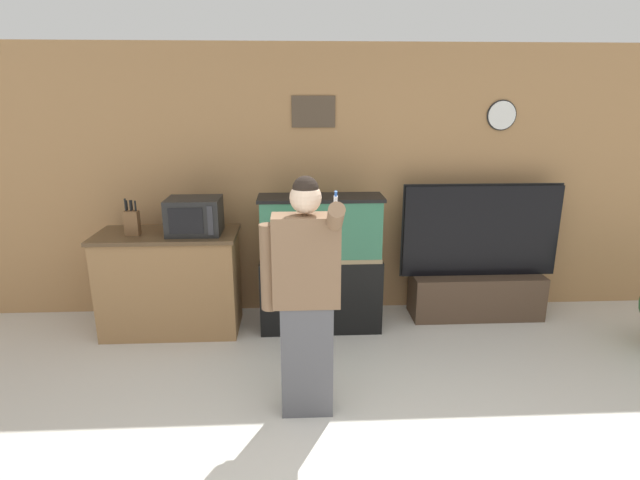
{
  "coord_description": "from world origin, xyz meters",
  "views": [
    {
      "loc": [
        -0.36,
        -1.97,
        2.13
      ],
      "look_at": [
        -0.18,
        1.74,
        1.05
      ],
      "focal_mm": 28.0,
      "sensor_mm": 36.0,
      "label": 1
    }
  ],
  "objects_px": {
    "knife_block": "(132,222)",
    "aquarium_on_stand": "(321,264)",
    "tv_on_stand": "(477,279)",
    "person_standing": "(305,296)",
    "microwave": "(194,216)",
    "counter_island": "(171,282)"
  },
  "relations": [
    {
      "from": "knife_block",
      "to": "aquarium_on_stand",
      "type": "relative_size",
      "value": 0.26
    },
    {
      "from": "tv_on_stand",
      "to": "person_standing",
      "type": "bearing_deg",
      "value": -139.11
    },
    {
      "from": "microwave",
      "to": "knife_block",
      "type": "relative_size",
      "value": 1.43
    },
    {
      "from": "counter_island",
      "to": "person_standing",
      "type": "distance_m",
      "value": 1.84
    },
    {
      "from": "knife_block",
      "to": "person_standing",
      "type": "relative_size",
      "value": 0.2
    },
    {
      "from": "counter_island",
      "to": "knife_block",
      "type": "bearing_deg",
      "value": -168.34
    },
    {
      "from": "knife_block",
      "to": "person_standing",
      "type": "distance_m",
      "value": 1.97
    },
    {
      "from": "counter_island",
      "to": "aquarium_on_stand",
      "type": "xyz_separation_m",
      "value": [
        1.38,
        -0.03,
        0.16
      ]
    },
    {
      "from": "knife_block",
      "to": "aquarium_on_stand",
      "type": "distance_m",
      "value": 1.71
    },
    {
      "from": "person_standing",
      "to": "aquarium_on_stand",
      "type": "bearing_deg",
      "value": 82.58
    },
    {
      "from": "microwave",
      "to": "aquarium_on_stand",
      "type": "xyz_separation_m",
      "value": [
        1.12,
        0.0,
        -0.47
      ]
    },
    {
      "from": "knife_block",
      "to": "tv_on_stand",
      "type": "relative_size",
      "value": 0.21
    },
    {
      "from": "counter_island",
      "to": "knife_block",
      "type": "distance_m",
      "value": 0.65
    },
    {
      "from": "tv_on_stand",
      "to": "counter_island",
      "type": "bearing_deg",
      "value": -176.8
    },
    {
      "from": "counter_island",
      "to": "microwave",
      "type": "distance_m",
      "value": 0.68
    },
    {
      "from": "aquarium_on_stand",
      "to": "knife_block",
      "type": "bearing_deg",
      "value": -178.96
    },
    {
      "from": "microwave",
      "to": "person_standing",
      "type": "bearing_deg",
      "value": -53.82
    },
    {
      "from": "knife_block",
      "to": "person_standing",
      "type": "xyz_separation_m",
      "value": [
        1.49,
        -1.27,
        -0.2
      ]
    },
    {
      "from": "knife_block",
      "to": "person_standing",
      "type": "bearing_deg",
      "value": -40.48
    },
    {
      "from": "person_standing",
      "to": "microwave",
      "type": "bearing_deg",
      "value": 126.18
    },
    {
      "from": "aquarium_on_stand",
      "to": "tv_on_stand",
      "type": "distance_m",
      "value": 1.58
    },
    {
      "from": "aquarium_on_stand",
      "to": "tv_on_stand",
      "type": "bearing_deg",
      "value": 7.01
    }
  ]
}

